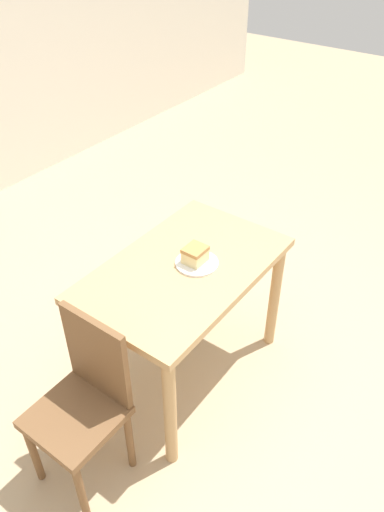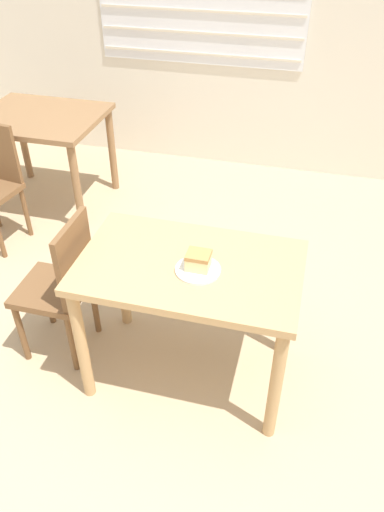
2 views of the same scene
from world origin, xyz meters
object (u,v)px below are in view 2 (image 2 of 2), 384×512
dining_table_far (41,130)px  cake_slice (198,260)px  chair_near_window (62,284)px  plate (198,270)px  dining_table_near (190,284)px

dining_table_far → cake_slice: 2.24m
chair_near_window → cake_slice: size_ratio=8.05×
plate → cake_slice: cake_slice is taller
plate → dining_table_near: bearing=141.3°
chair_near_window → cake_slice: (0.76, -0.04, 0.34)m
chair_near_window → dining_table_near: bearing=89.6°
plate → chair_near_window: bearing=176.5°
chair_near_window → cake_slice: 0.83m
dining_table_near → chair_near_window: size_ratio=1.21×
dining_table_far → chair_near_window: size_ratio=1.07×
dining_table_far → chair_near_window: 1.73m
dining_table_far → plate: bearing=-43.0°
chair_near_window → plate: size_ratio=4.14×
dining_table_far → plate: (1.64, -1.53, 0.12)m
plate → cake_slice: size_ratio=1.94×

